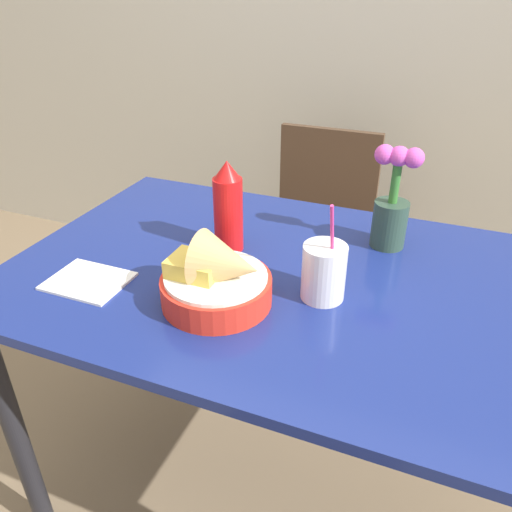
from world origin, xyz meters
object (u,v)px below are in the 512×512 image
Objects in this scene: food_basket at (219,279)px; drink_cup at (324,274)px; chair_far_window at (320,218)px; ketchup_bottle at (228,208)px; flower_vase at (392,206)px.

drink_cup reaches higher than food_basket.
chair_far_window is at bearing 104.84° from drink_cup.
ketchup_bottle is 0.39m from flower_vase.
chair_far_window is at bearing 88.11° from ketchup_bottle.
flower_vase is at bearing -62.45° from chair_far_window.
drink_cup is 0.30m from flower_vase.
ketchup_bottle is at bearing -155.79° from flower_vase.
ketchup_bottle is 0.30m from drink_cup.
ketchup_bottle is at bearing -91.89° from chair_far_window.
drink_cup reaches higher than chair_far_window.
flower_vase is (0.36, 0.16, -0.00)m from ketchup_bottle.
drink_cup is (0.27, -0.12, -0.05)m from ketchup_bottle.
chair_far_window is at bearing 117.55° from flower_vase.
flower_vase is at bearing 53.83° from food_basket.
flower_vase is (0.28, 0.38, 0.05)m from food_basket.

